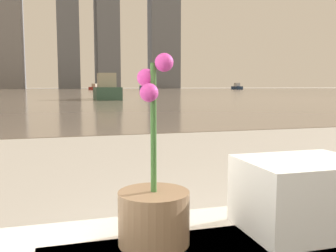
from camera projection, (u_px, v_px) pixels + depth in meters
potted_orchid at (154, 209)px, 0.77m from camera, size 0.15×0.15×0.39m
towel_stack at (302, 195)px, 0.84m from camera, size 0.27×0.21×0.16m
harbor_water at (64, 91)px, 59.26m from camera, size 180.00×110.00×0.01m
harbor_boat_0 at (107, 90)px, 24.48m from camera, size 1.75×4.59×1.70m
harbor_boat_1 at (145, 87)px, 67.60m from camera, size 2.55×5.31×1.91m
harbor_boat_2 at (237, 87)px, 89.48m from camera, size 1.78×4.23×1.55m
harbor_boat_3 at (95, 88)px, 79.71m from camera, size 2.85×3.63×1.32m
skyline_tower_1 at (1, 18)px, 106.16m from camera, size 11.04×10.19×40.08m
skyline_tower_2 at (68, 24)px, 111.30m from camera, size 6.37×7.30×38.51m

